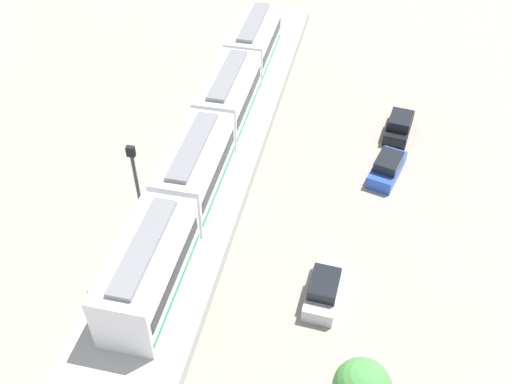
# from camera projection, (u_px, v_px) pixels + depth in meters

# --- Properties ---
(ground_plane) EXTENTS (120.00, 120.00, 0.00)m
(ground_plane) POSITION_uv_depth(u_px,v_px,m) (227.00, 213.00, 39.56)
(ground_plane) COLOR gray
(viaduct) EXTENTS (5.20, 35.80, 6.85)m
(viaduct) POSITION_uv_depth(u_px,v_px,m) (224.00, 152.00, 35.88)
(viaduct) COLOR #B7B2AA
(viaduct) RESTS_ON ground
(train) EXTENTS (2.64, 27.45, 3.24)m
(train) POSITION_uv_depth(u_px,v_px,m) (213.00, 130.00, 32.54)
(train) COLOR white
(train) RESTS_ON viaduct
(parked_car_blue) EXTENTS (2.78, 4.51, 1.76)m
(parked_car_blue) POSITION_uv_depth(u_px,v_px,m) (387.00, 168.00, 41.94)
(parked_car_blue) COLOR #284CB7
(parked_car_blue) RESTS_ON ground
(parked_car_silver) EXTENTS (2.04, 4.30, 1.76)m
(parked_car_silver) POSITION_uv_depth(u_px,v_px,m) (324.00, 289.00, 33.80)
(parked_car_silver) COLOR #B2B5BA
(parked_car_silver) RESTS_ON ground
(parked_car_black) EXTENTS (2.34, 4.40, 1.76)m
(parked_car_black) POSITION_uv_depth(u_px,v_px,m) (399.00, 126.00, 45.70)
(parked_car_black) COLOR black
(parked_car_black) RESTS_ON ground
(signal_post) EXTENTS (0.44, 0.28, 9.45)m
(signal_post) POSITION_uv_depth(u_px,v_px,m) (141.00, 205.00, 32.59)
(signal_post) COLOR #4C4C51
(signal_post) RESTS_ON ground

